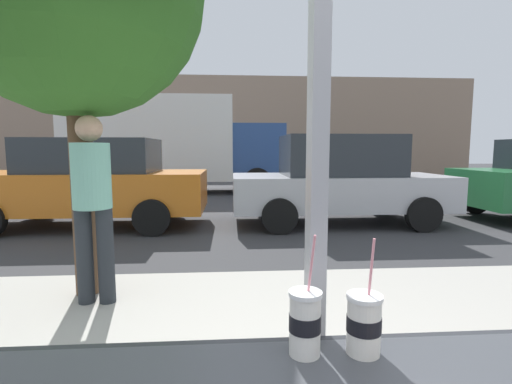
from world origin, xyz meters
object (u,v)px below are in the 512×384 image
at_px(soda_cup_right, 364,323).
at_px(parked_car_silver, 339,180).
at_px(soda_cup_left, 305,322).
at_px(box_truck, 172,142).
at_px(pedestrian, 92,198).
at_px(parked_car_orange, 90,182).

distance_m(soda_cup_right, parked_car_silver, 6.59).
relative_size(soda_cup_left, parked_car_silver, 0.08).
distance_m(soda_cup_left, box_truck, 12.42).
distance_m(soda_cup_right, box_truck, 12.45).
relative_size(box_truck, pedestrian, 4.47).
xyz_separation_m(parked_car_orange, box_truck, (0.66, 5.85, 0.88)).
xyz_separation_m(soda_cup_left, parked_car_orange, (-2.89, 6.34, -0.15)).
bearing_deg(pedestrian, parked_car_silver, 50.30).
height_order(soda_cup_left, box_truck, box_truck).
xyz_separation_m(soda_cup_right, pedestrian, (-1.54, 2.32, 0.06)).
relative_size(soda_cup_left, pedestrian, 0.20).
bearing_deg(soda_cup_left, soda_cup_right, -1.86).
height_order(parked_car_orange, parked_car_silver, parked_car_silver).
height_order(soda_cup_right, pedestrian, pedestrian).
relative_size(parked_car_silver, box_truck, 0.58).
bearing_deg(soda_cup_right, soda_cup_left, 178.14).
bearing_deg(pedestrian, soda_cup_left, -59.11).
bearing_deg(pedestrian, box_truck, 94.92).
height_order(parked_car_orange, box_truck, box_truck).
bearing_deg(parked_car_silver, soda_cup_right, -105.86).
distance_m(soda_cup_right, parked_car_orange, 7.04).
xyz_separation_m(soda_cup_left, box_truck, (-2.23, 12.19, 0.73)).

